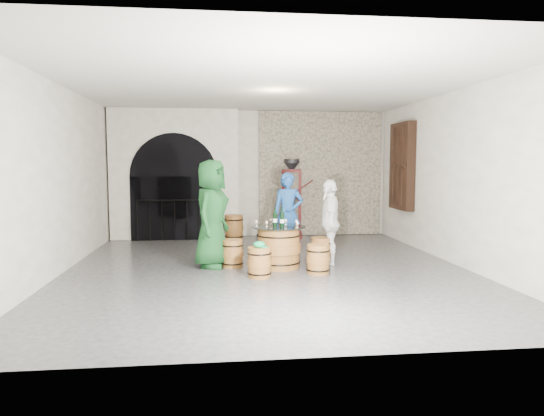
{
  "coord_description": "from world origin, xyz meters",
  "views": [
    {
      "loc": [
        -0.85,
        -8.43,
        1.86
      ],
      "look_at": [
        0.13,
        0.35,
        1.05
      ],
      "focal_mm": 32.0,
      "sensor_mm": 36.0,
      "label": 1
    }
  ],
  "objects": [
    {
      "name": "tasting_glass_f",
      "position": [
        -0.17,
        0.19,
        0.8
      ],
      "size": [
        0.05,
        0.05,
        0.1
      ],
      "primitive_type": null,
      "color": "orange",
      "rests_on": "barrel_table"
    },
    {
      "name": "side_barrel",
      "position": [
        -0.47,
        3.31,
        0.31
      ],
      "size": [
        0.47,
        0.47,
        0.62
      ],
      "rotation": [
        0.0,
        0.0,
        0.03
      ],
      "color": "brown",
      "rests_on": "ground"
    },
    {
      "name": "wall_left",
      "position": [
        -3.5,
        0.0,
        1.6
      ],
      "size": [
        0.0,
        8.0,
        8.0
      ],
      "primitive_type": "plane",
      "rotation": [
        1.57,
        0.0,
        1.57
      ],
      "color": "beige",
      "rests_on": "ground"
    },
    {
      "name": "wine_bottle_left",
      "position": [
        0.16,
        0.12,
        0.88
      ],
      "size": [
        0.08,
        0.08,
        0.32
      ],
      "color": "black",
      "rests_on": "barrel_table"
    },
    {
      "name": "wine_bottle_center",
      "position": [
        0.27,
        0.0,
        0.88
      ],
      "size": [
        0.08,
        0.08,
        0.32
      ],
      "color": "black",
      "rests_on": "barrel_table"
    },
    {
      "name": "ground",
      "position": [
        0.0,
        0.0,
        0.0
      ],
      "size": [
        8.0,
        8.0,
        0.0
      ],
      "primitive_type": "plane",
      "color": "#2E2E31",
      "rests_on": "ground"
    },
    {
      "name": "wall_right",
      "position": [
        3.5,
        0.0,
        1.6
      ],
      "size": [
        0.0,
        8.0,
        8.0
      ],
      "primitive_type": "plane",
      "rotation": [
        1.57,
        0.0,
        -1.57
      ],
      "color": "beige",
      "rests_on": "ground"
    },
    {
      "name": "corking_press",
      "position": [
        0.99,
        3.54,
        1.15
      ],
      "size": [
        0.83,
        0.53,
        1.97
      ],
      "rotation": [
        0.0,
        0.0,
        -0.19
      ],
      "color": "#440D0B",
      "rests_on": "ground"
    },
    {
      "name": "tasting_glass_e",
      "position": [
        0.53,
        -0.11,
        0.8
      ],
      "size": [
        0.05,
        0.05,
        0.1
      ],
      "primitive_type": null,
      "color": "orange",
      "rests_on": "barrel_table"
    },
    {
      "name": "person_white",
      "position": [
        1.2,
        0.29,
        0.78
      ],
      "size": [
        0.54,
        0.97,
        1.57
      ],
      "primitive_type": "imported",
      "rotation": [
        0.0,
        0.0,
        -1.75
      ],
      "color": "white",
      "rests_on": "ground"
    },
    {
      "name": "barrel_stool_near_left",
      "position": [
        -0.19,
        -0.64,
        0.25
      ],
      "size": [
        0.41,
        0.41,
        0.5
      ],
      "color": "brown",
      "rests_on": "ground"
    },
    {
      "name": "control_box",
      "position": [
        2.05,
        3.86,
        1.35
      ],
      "size": [
        0.18,
        0.1,
        0.22
      ],
      "primitive_type": "cube",
      "color": "silver",
      "rests_on": "wall_back"
    },
    {
      "name": "green_cap",
      "position": [
        -0.18,
        -0.64,
        0.54
      ],
      "size": [
        0.24,
        0.2,
        0.11
      ],
      "color": "#0D9154",
      "rests_on": "barrel_stool_near_left"
    },
    {
      "name": "barrel_stool_left",
      "position": [
        -0.6,
        0.21,
        0.25
      ],
      "size": [
        0.41,
        0.41,
        0.5
      ],
      "color": "brown",
      "rests_on": "ground"
    },
    {
      "name": "barrel_stool_near_right",
      "position": [
        0.82,
        -0.49,
        0.25
      ],
      "size": [
        0.41,
        0.41,
        0.5
      ],
      "color": "brown",
      "rests_on": "ground"
    },
    {
      "name": "arched_opening",
      "position": [
        -1.9,
        3.74,
        1.58
      ],
      "size": [
        3.1,
        0.6,
        3.19
      ],
      "color": "beige",
      "rests_on": "ground"
    },
    {
      "name": "wine_bottle_right",
      "position": [
        0.31,
        0.26,
        0.88
      ],
      "size": [
        0.08,
        0.08,
        0.32
      ],
      "color": "black",
      "rests_on": "barrel_table"
    },
    {
      "name": "person_blue",
      "position": [
        0.57,
        1.28,
        0.84
      ],
      "size": [
        0.66,
        0.48,
        1.68
      ],
      "primitive_type": "imported",
      "rotation": [
        0.0,
        0.0,
        -0.13
      ],
      "color": "navy",
      "rests_on": "ground"
    },
    {
      "name": "stone_facing_panel",
      "position": [
        1.8,
        3.94,
        1.6
      ],
      "size": [
        3.2,
        0.12,
        3.18
      ],
      "primitive_type": "cube",
      "color": "gray",
      "rests_on": "ground"
    },
    {
      "name": "wall_front",
      "position": [
        0.0,
        -4.0,
        1.6
      ],
      "size": [
        8.0,
        0.0,
        8.0
      ],
      "primitive_type": "plane",
      "rotation": [
        -1.57,
        0.0,
        0.0
      ],
      "color": "beige",
      "rests_on": "ground"
    },
    {
      "name": "tasting_glass_c",
      "position": [
        0.12,
        0.43,
        0.8
      ],
      "size": [
        0.05,
        0.05,
        0.1
      ],
      "primitive_type": null,
      "color": "orange",
      "rests_on": "barrel_table"
    },
    {
      "name": "barrel_table",
      "position": [
        0.22,
        0.09,
        0.37
      ],
      "size": [
        0.97,
        0.97,
        0.75
      ],
      "color": "brown",
      "rests_on": "ground"
    },
    {
      "name": "shuttered_window",
      "position": [
        3.38,
        2.4,
        1.8
      ],
      "size": [
        0.23,
        1.1,
        2.0
      ],
      "color": "black",
      "rests_on": "wall_right"
    },
    {
      "name": "tasting_glass_b",
      "position": [
        0.56,
        0.19,
        0.8
      ],
      "size": [
        0.05,
        0.05,
        0.1
      ],
      "primitive_type": null,
      "color": "orange",
      "rests_on": "barrel_table"
    },
    {
      "name": "tasting_glass_d",
      "position": [
        0.38,
        0.28,
        0.8
      ],
      "size": [
        0.05,
        0.05,
        0.1
      ],
      "primitive_type": null,
      "color": "orange",
      "rests_on": "barrel_table"
    },
    {
      "name": "tasting_glass_a",
      "position": [
        0.0,
        0.04,
        0.8
      ],
      "size": [
        0.05,
        0.05,
        0.1
      ],
      "primitive_type": null,
      "color": "orange",
      "rests_on": "barrel_table"
    },
    {
      "name": "wall_back",
      "position": [
        0.0,
        4.0,
        1.6
      ],
      "size": [
        8.0,
        0.0,
        8.0
      ],
      "primitive_type": "plane",
      "rotation": [
        1.57,
        0.0,
        0.0
      ],
      "color": "beige",
      "rests_on": "ground"
    },
    {
      "name": "person_green",
      "position": [
        -0.97,
        0.27,
        0.97
      ],
      "size": [
        0.91,
        1.1,
        1.93
      ],
      "primitive_type": "imported",
      "rotation": [
        0.0,
        0.0,
        1.21
      ],
      "color": "#113D19",
      "rests_on": "ground"
    },
    {
      "name": "barrel_stool_far",
      "position": [
        0.45,
        0.89,
        0.25
      ],
      "size": [
        0.41,
        0.41,
        0.5
      ],
      "color": "brown",
      "rests_on": "ground"
    },
    {
      "name": "ceiling",
      "position": [
        0.0,
        0.0,
        3.2
      ],
      "size": [
        8.0,
        8.0,
        0.0
      ],
      "primitive_type": "plane",
      "rotation": [
        3.14,
        0.0,
        0.0
      ],
      "color": "beige",
      "rests_on": "wall_back"
    },
    {
      "name": "barrel_stool_right",
      "position": [
        1.04,
        0.26,
        0.25
      ],
      "size": [
        0.41,
        0.41,
        0.5
      ],
      "color": "brown",
      "rests_on": "ground"
    }
  ]
}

